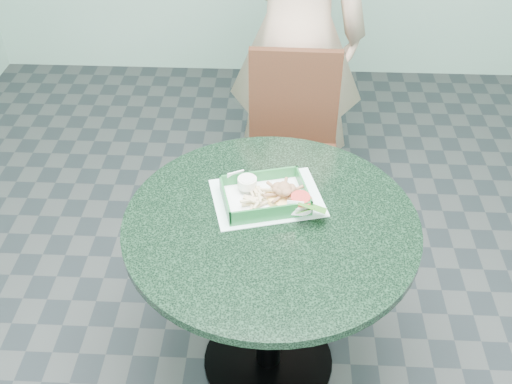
{
  "coord_description": "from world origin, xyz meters",
  "views": [
    {
      "loc": [
        0.02,
        -1.45,
        2.07
      ],
      "look_at": [
        -0.05,
        0.1,
        0.8
      ],
      "focal_mm": 42.0,
      "sensor_mm": 36.0,
      "label": 1
    }
  ],
  "objects_px": {
    "sauce_ramekin": "(251,184)",
    "dining_chair": "(293,140)",
    "cafe_table": "(270,261)",
    "crab_sandwich": "(283,199)",
    "food_basket": "(265,203)"
  },
  "relations": [
    {
      "from": "sauce_ramekin",
      "to": "crab_sandwich",
      "type": "bearing_deg",
      "value": -33.53
    },
    {
      "from": "dining_chair",
      "to": "crab_sandwich",
      "type": "distance_m",
      "value": 0.79
    },
    {
      "from": "dining_chair",
      "to": "sauce_ramekin",
      "type": "bearing_deg",
      "value": -101.51
    },
    {
      "from": "food_basket",
      "to": "sauce_ramekin",
      "type": "xyz_separation_m",
      "value": [
        -0.05,
        0.05,
        0.03
      ]
    },
    {
      "from": "dining_chair",
      "to": "crab_sandwich",
      "type": "xyz_separation_m",
      "value": [
        -0.04,
        -0.74,
        0.27
      ]
    },
    {
      "from": "dining_chair",
      "to": "food_basket",
      "type": "xyz_separation_m",
      "value": [
        -0.1,
        -0.72,
        0.23
      ]
    },
    {
      "from": "cafe_table",
      "to": "sauce_ramekin",
      "type": "bearing_deg",
      "value": 116.99
    },
    {
      "from": "cafe_table",
      "to": "crab_sandwich",
      "type": "xyz_separation_m",
      "value": [
        0.04,
        0.07,
        0.22
      ]
    },
    {
      "from": "dining_chair",
      "to": "cafe_table",
      "type": "bearing_deg",
      "value": -94.27
    },
    {
      "from": "sauce_ramekin",
      "to": "dining_chair",
      "type": "bearing_deg",
      "value": 77.18
    },
    {
      "from": "food_basket",
      "to": "crab_sandwich",
      "type": "distance_m",
      "value": 0.07
    },
    {
      "from": "dining_chair",
      "to": "food_basket",
      "type": "bearing_deg",
      "value": -96.82
    },
    {
      "from": "cafe_table",
      "to": "crab_sandwich",
      "type": "height_order",
      "value": "crab_sandwich"
    },
    {
      "from": "crab_sandwich",
      "to": "food_basket",
      "type": "bearing_deg",
      "value": 163.43
    },
    {
      "from": "cafe_table",
      "to": "dining_chair",
      "type": "bearing_deg",
      "value": 84.43
    }
  ]
}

